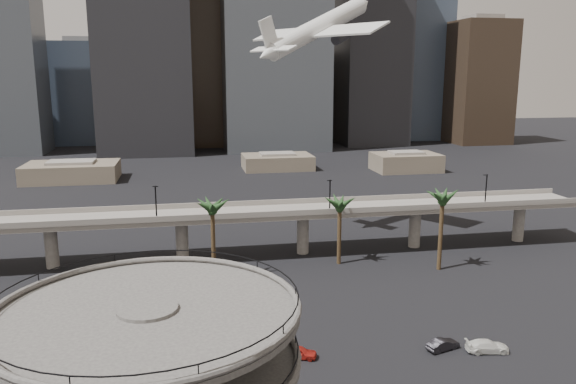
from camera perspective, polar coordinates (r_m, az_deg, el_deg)
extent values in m
cylinder|color=#454240|center=(44.16, -13.81, -16.65)|extent=(22.00, 22.00, 0.45)
torus|color=#454240|center=(43.94, -13.84, -16.10)|extent=(22.20, 22.20, 0.50)
torus|color=black|center=(43.57, -13.89, -15.17)|extent=(21.80, 21.80, 0.10)
cylinder|color=#454240|center=(42.42, -14.08, -11.88)|extent=(22.00, 22.00, 0.45)
torus|color=#454240|center=(42.24, -14.11, -11.29)|extent=(22.20, 22.20, 0.50)
torus|color=black|center=(41.93, -14.16, -10.29)|extent=(21.80, 21.80, 0.10)
cube|color=slate|center=(101.36, -4.57, -2.25)|extent=(130.00, 9.00, 0.90)
cube|color=slate|center=(96.80, -4.30, -2.37)|extent=(130.00, 0.30, 1.00)
cube|color=slate|center=(105.50, -4.84, -1.19)|extent=(130.00, 0.30, 1.00)
cylinder|color=slate|center=(104.55, -22.90, -5.11)|extent=(2.20, 2.20, 8.00)
cylinder|color=slate|center=(101.98, -10.71, -4.78)|extent=(2.20, 2.20, 8.00)
cylinder|color=slate|center=(104.10, 1.51, -4.23)|extent=(2.20, 2.20, 8.00)
cylinder|color=slate|center=(110.64, 12.75, -3.55)|extent=(2.20, 2.20, 8.00)
cylinder|color=slate|center=(120.89, 22.40, -2.86)|extent=(2.20, 2.20, 8.00)
cylinder|color=black|center=(96.30, -13.26, -1.14)|extent=(0.24, 0.24, 6.00)
cylinder|color=black|center=(99.35, 4.27, -0.46)|extent=(0.24, 0.24, 6.00)
cylinder|color=black|center=(110.75, 19.46, 0.17)|extent=(0.24, 0.24, 6.00)
cylinder|color=#49361F|center=(90.87, -7.60, -5.24)|extent=(0.70, 0.70, 12.15)
ellipsoid|color=#1F3E1C|center=(89.20, -7.71, -1.26)|extent=(4.40, 4.40, 2.00)
cylinder|color=#49361F|center=(98.29, 5.23, -4.28)|extent=(0.70, 0.70, 10.80)
ellipsoid|color=#1F3E1C|center=(96.85, 5.29, -0.98)|extent=(4.40, 4.40, 2.00)
cylinder|color=#49361F|center=(98.21, 15.25, -4.12)|extent=(0.70, 0.70, 12.60)
ellipsoid|color=#1F3E1C|center=(96.63, 15.46, -0.30)|extent=(4.40, 4.40, 2.00)
cube|color=brown|center=(188.54, -21.09, 1.93)|extent=(28.00, 18.00, 5.50)
cube|color=slate|center=(188.07, -21.17, 2.87)|extent=(14.00, 9.00, 0.80)
cube|color=brown|center=(197.76, -1.09, 3.08)|extent=(24.00, 16.00, 5.00)
cube|color=slate|center=(197.34, -1.10, 3.91)|extent=(12.00, 8.00, 0.80)
cube|color=brown|center=(197.96, 11.88, 2.98)|extent=(22.00, 15.00, 6.00)
cube|color=slate|center=(197.48, 11.92, 3.95)|extent=(11.00, 7.50, 0.80)
cube|color=#41464D|center=(262.43, -26.61, 11.94)|extent=(26.00, 24.00, 77.32)
cube|color=#384456|center=(291.47, -19.67, 9.42)|extent=(30.00, 30.00, 47.58)
cube|color=slate|center=(291.79, -20.02, 14.32)|extent=(16.50, 16.50, 2.40)
cube|color=black|center=(244.29, -14.62, 16.62)|extent=(38.00, 30.00, 109.05)
cube|color=#2F241A|center=(268.52, -7.54, 14.30)|extent=(28.00, 26.00, 89.22)
cube|color=#41464D|center=(252.46, -1.41, 17.94)|extent=(45.00, 32.00, 118.96)
cube|color=gray|center=(290.43, 2.46, 9.50)|extent=(24.00, 24.00, 41.64)
cube|color=slate|center=(290.37, 2.49, 13.84)|extent=(13.20, 13.20, 2.40)
cube|color=black|center=(272.80, 8.60, 14.75)|extent=(30.00, 28.00, 94.18)
cube|color=#384456|center=(300.67, 12.24, 11.97)|extent=(34.00, 30.00, 69.39)
cube|color=#2F241A|center=(289.00, 18.78, 10.45)|extent=(26.00, 26.00, 57.50)
cube|color=slate|center=(290.15, 19.18, 16.36)|extent=(14.30, 14.30, 2.40)
cube|color=gray|center=(304.43, -5.30, 9.19)|extent=(22.00, 22.00, 37.67)
cube|color=slate|center=(304.18, -5.37, 12.96)|extent=(12.10, 12.10, 2.40)
cylinder|color=silver|center=(119.04, 3.15, 16.38)|extent=(25.25, 19.69, 14.03)
cone|color=silver|center=(131.31, 7.67, 18.43)|extent=(6.03, 5.81, 4.80)
cone|color=silver|center=(107.78, -2.23, 13.76)|extent=(5.67, 5.38, 4.41)
cube|color=silver|center=(118.41, 2.90, 15.94)|extent=(23.44, 29.01, 2.79)
cube|color=silver|center=(109.08, -1.54, 14.34)|extent=(8.04, 9.83, 1.15)
cube|color=silver|center=(108.49, -1.96, 15.79)|extent=(4.40, 3.32, 6.53)
cylinder|color=#242429|center=(122.87, 1.13, 15.26)|extent=(5.12, 4.50, 3.52)
cylinder|color=#242429|center=(115.47, 5.46, 15.43)|extent=(5.12, 4.50, 3.52)
imported|color=red|center=(68.36, 1.13, -15.96)|extent=(4.49, 2.93, 1.42)
imported|color=black|center=(72.54, 15.46, -14.71)|extent=(4.47, 2.65, 1.39)
imported|color=white|center=(73.59, 19.59, -14.54)|extent=(5.36, 2.82, 1.48)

